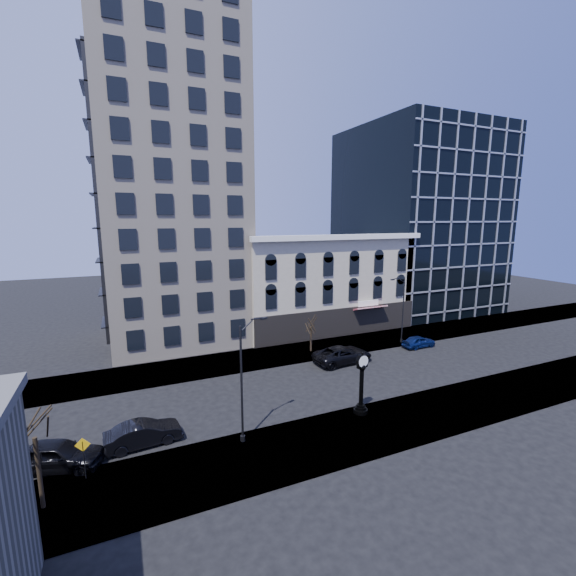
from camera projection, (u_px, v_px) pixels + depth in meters
name	position (u px, v px, depth m)	size (l,w,h in m)	color
ground	(285.00, 390.00, 32.65)	(160.00, 160.00, 0.00)	black
sidewalk_far	(255.00, 358.00, 39.84)	(160.00, 6.00, 0.12)	gray
sidewalk_near	(333.00, 438.00, 25.44)	(160.00, 6.00, 0.12)	gray
cream_tower	(170.00, 174.00, 43.78)	(15.90, 15.40, 42.50)	beige
victorian_row	(321.00, 283.00, 50.65)	(22.60, 11.19, 12.50)	#BCB29B
glass_office	(416.00, 221.00, 61.68)	(20.00, 20.15, 28.00)	black
street_clock	(361.00, 386.00, 28.23)	(1.08, 1.08, 4.74)	black
street_lamp_near	(248.00, 348.00, 24.30)	(2.03, 0.92, 8.17)	black
street_lamp_far	(400.00, 293.00, 43.58)	(2.03, 0.48, 7.85)	black
bare_tree_near	(33.00, 422.00, 18.42)	(3.57, 3.57, 6.13)	black
bare_tree_far	(311.00, 321.00, 41.39)	(2.56, 2.56, 4.39)	black
warning_sign	(83.00, 451.00, 21.09)	(0.79, 0.14, 2.43)	black
car_near_a	(57.00, 455.00, 22.26)	(2.04, 5.06, 1.72)	black
car_near_b	(144.00, 434.00, 24.63)	(1.64, 4.71, 1.55)	black
car_far_a	(343.00, 355.00, 38.71)	(2.82, 6.12, 1.70)	black
car_far_b	(344.00, 356.00, 38.79)	(1.86, 4.56, 1.32)	black
car_far_c	(419.00, 342.00, 43.35)	(1.59, 3.96, 1.35)	#0C194C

